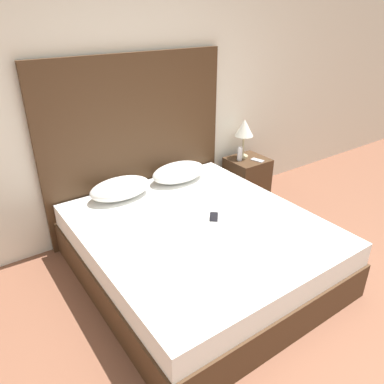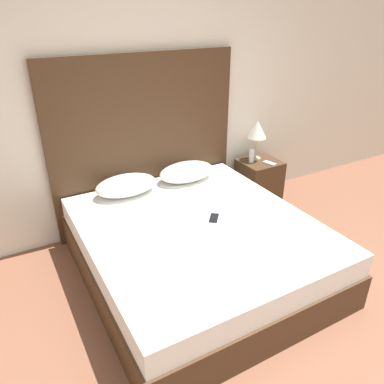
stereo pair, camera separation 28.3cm
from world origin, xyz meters
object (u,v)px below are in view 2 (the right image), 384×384
object	(u,v)px
phone_on_nightstand	(270,163)
table_lamp	(257,131)
nightstand	(258,182)
bed	(198,249)
phone_on_bed	(214,218)

from	to	relation	value
phone_on_nightstand	table_lamp	bearing A→B (deg)	108.94
nightstand	phone_on_nightstand	distance (m)	0.29
bed	phone_on_bed	xyz separation A→B (m)	(0.16, 0.00, 0.26)
nightstand	table_lamp	world-z (taller)	table_lamp
table_lamp	phone_on_nightstand	distance (m)	0.39
table_lamp	phone_on_nightstand	world-z (taller)	table_lamp
phone_on_bed	table_lamp	xyz separation A→B (m)	(1.13, 0.89, 0.36)
bed	nightstand	world-z (taller)	nightstand
bed	phone_on_bed	size ratio (longest dim) A/B	12.92
phone_on_bed	phone_on_nightstand	world-z (taller)	phone_on_nightstand
bed	phone_on_nightstand	distance (m)	1.56
phone_on_bed	table_lamp	bearing A→B (deg)	38.26
phone_on_bed	phone_on_nightstand	size ratio (longest dim) A/B	0.98
phone_on_bed	nightstand	distance (m)	1.43
phone_on_nightstand	bed	bearing A→B (deg)	-152.35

